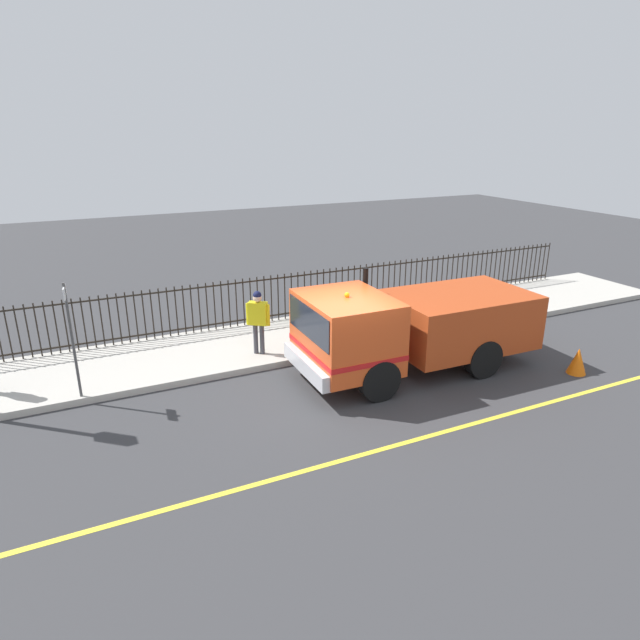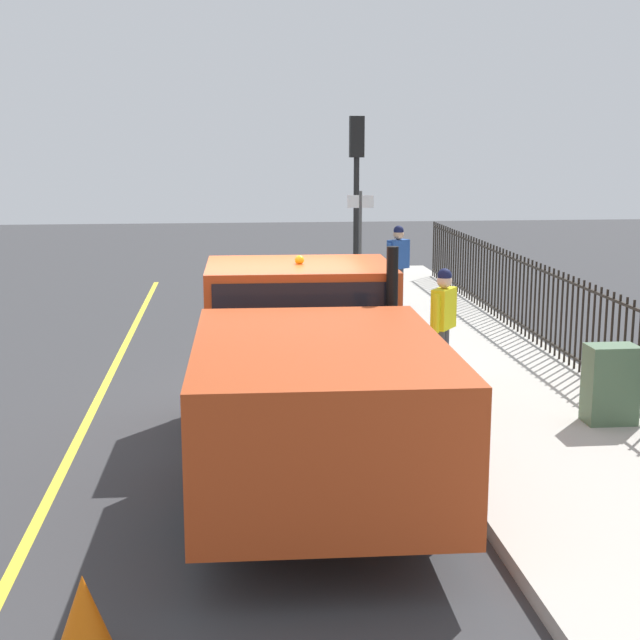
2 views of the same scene
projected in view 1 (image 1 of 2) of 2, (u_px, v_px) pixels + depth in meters
ground_plane at (338, 392)px, 12.54m from camera, size 60.04×60.04×0.00m
sidewalk_slab at (283, 340)px, 15.42m from camera, size 3.17×27.29×0.16m
lane_marking at (397, 445)px, 10.43m from camera, size 0.12×24.56×0.01m
work_truck at (405, 325)px, 13.21m from camera, size 2.50×6.12×2.47m
worker_standing at (258, 316)px, 13.93m from camera, size 0.46×0.53×1.70m
iron_fence at (265, 299)px, 16.35m from camera, size 0.04×23.23×1.44m
utility_cabinet at (310, 306)px, 16.40m from camera, size 0.63×0.41×1.00m
traffic_cone at (578, 361)px, 13.40m from camera, size 0.46×0.46×0.66m
street_sign at (70, 328)px, 11.46m from camera, size 0.50×0.07×2.59m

